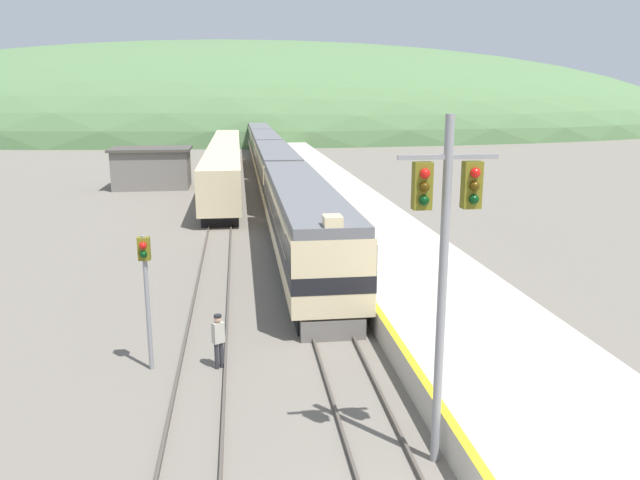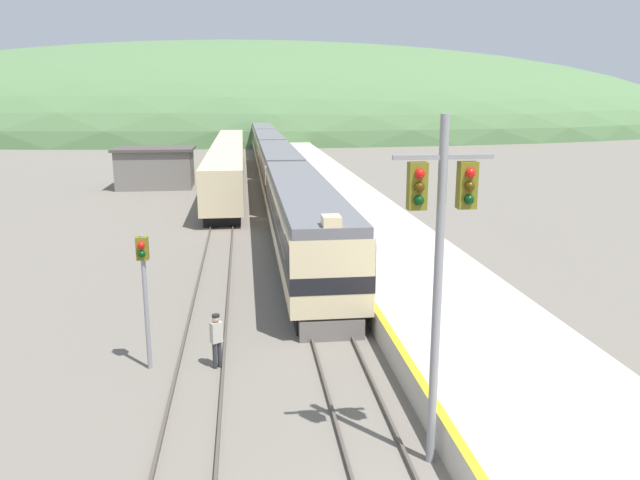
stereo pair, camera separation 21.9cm
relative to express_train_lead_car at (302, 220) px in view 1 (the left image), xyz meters
name	(u,v)px [view 1 (the left image)]	position (x,y,z in m)	size (l,w,h in m)	color
track_main	(264,163)	(0.00, 48.51, -2.16)	(1.52, 180.00, 0.16)	#4C443D
track_siding	(228,163)	(-4.48, 48.51, -2.16)	(1.52, 180.00, 0.16)	#4C443D
platform	(320,180)	(4.63, 28.51, -1.76)	(6.16, 140.00, 0.96)	#BCB5A5
distant_hills	(251,132)	(0.00, 118.96, -2.24)	(217.56, 97.90, 40.85)	#517547
station_shed	(152,168)	(-11.13, 28.29, -0.35)	(7.24, 5.05, 3.74)	slate
express_train_lead_car	(302,220)	(0.00, 0.00, 0.00)	(3.02, 21.98, 4.45)	black
carriage_second	(276,170)	(0.00, 21.91, -0.01)	(3.01, 19.60, 4.09)	black
carriage_third	(265,150)	(0.00, 42.39, -0.01)	(3.01, 19.60, 4.09)	black
carriage_fourth	(259,138)	(0.00, 62.86, -0.01)	(3.01, 19.60, 4.09)	black
siding_train	(225,162)	(-4.48, 31.89, -0.26)	(2.90, 46.84, 3.84)	black
signal_mast_main	(445,243)	(1.27, -18.30, 3.09)	(2.20, 0.42, 8.11)	gray
signal_post_siding	(146,276)	(-6.07, -12.23, 0.86)	(0.36, 0.42, 4.35)	gray
track_worker	(218,338)	(-3.94, -12.40, -1.21)	(0.42, 0.37, 1.79)	#2D2D33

